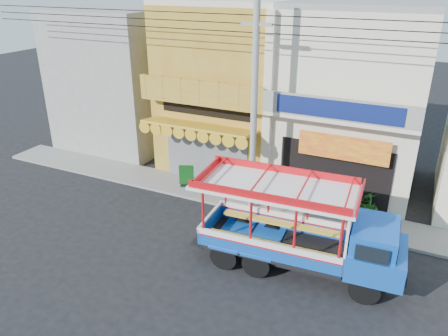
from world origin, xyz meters
name	(u,v)px	position (x,y,z in m)	size (l,w,h in m)	color
ground	(242,257)	(0.00, 0.00, 0.00)	(90.00, 90.00, 0.00)	black
sidewalk	(279,207)	(0.00, 4.00, 0.06)	(30.00, 2.00, 0.12)	slate
shophouse_left	(233,85)	(-4.00, 7.96, 4.11)	(6.00, 7.50, 8.24)	#A87525
shophouse_right	(354,98)	(2.00, 7.96, 4.11)	(6.00, 6.75, 8.24)	beige
party_pilaster	(267,110)	(-1.00, 4.85, 4.00)	(0.35, 0.30, 8.00)	beige
filler_building_left	(122,78)	(-11.00, 8.00, 3.80)	(6.00, 6.00, 7.60)	gray
utility_pole	(258,95)	(-0.85, 3.30, 5.03)	(28.00, 0.26, 9.00)	gray
songthaew_truck	(313,232)	(2.38, 0.27, 1.55)	(7.01, 2.66, 3.22)	black
green_sign	(187,177)	(-4.53, 3.94, 0.56)	(0.66, 0.51, 1.05)	black
potted_plant_a	(358,203)	(3.17, 4.65, 0.65)	(0.95, 0.83, 1.06)	#28621C
potted_plant_b	(367,220)	(3.71, 3.56, 0.56)	(0.48, 0.39, 0.88)	#28621C
potted_plant_c	(370,205)	(3.64, 4.68, 0.66)	(0.60, 0.60, 1.08)	#28621C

